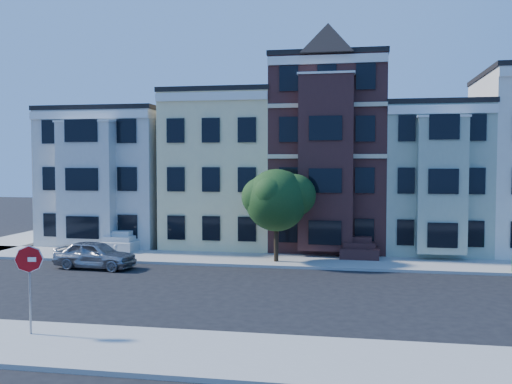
% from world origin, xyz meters
% --- Properties ---
extents(ground, '(120.00, 120.00, 0.00)m').
position_xyz_m(ground, '(0.00, 0.00, 0.00)').
color(ground, black).
extents(far_sidewalk, '(60.00, 4.00, 0.15)m').
position_xyz_m(far_sidewalk, '(0.00, 8.00, 0.07)').
color(far_sidewalk, '#9E9B93').
rests_on(far_sidewalk, ground).
extents(near_sidewalk, '(60.00, 4.00, 0.15)m').
position_xyz_m(near_sidewalk, '(0.00, -8.00, 0.07)').
color(near_sidewalk, '#9E9B93').
rests_on(near_sidewalk, ground).
extents(house_white, '(8.00, 9.00, 9.00)m').
position_xyz_m(house_white, '(-15.00, 14.50, 4.50)').
color(house_white, beige).
rests_on(house_white, ground).
extents(house_yellow, '(7.00, 9.00, 10.00)m').
position_xyz_m(house_yellow, '(-7.00, 14.50, 5.00)').
color(house_yellow, '#F6E09F').
rests_on(house_yellow, ground).
extents(house_brown, '(7.00, 9.00, 12.00)m').
position_xyz_m(house_brown, '(0.00, 14.50, 6.00)').
color(house_brown, '#3D1C1B').
rests_on(house_brown, ground).
extents(house_green, '(6.00, 9.00, 9.00)m').
position_xyz_m(house_green, '(6.50, 14.50, 4.50)').
color(house_green, '#9CAC95').
rests_on(house_green, ground).
extents(street_tree, '(5.78, 5.78, 6.34)m').
position_xyz_m(street_tree, '(-2.59, 7.30, 3.32)').
color(street_tree, '#244C1C').
rests_on(street_tree, far_sidewalk).
extents(parked_car, '(4.51, 2.11, 1.49)m').
position_xyz_m(parked_car, '(-11.88, 4.25, 0.75)').
color(parked_car, gray).
rests_on(parked_car, ground).
extents(fire_hydrant, '(0.24, 0.24, 0.61)m').
position_xyz_m(fire_hydrant, '(-11.83, 6.76, 0.46)').
color(fire_hydrant, silver).
rests_on(fire_hydrant, far_sidewalk).
extents(stop_sign, '(0.89, 0.19, 3.22)m').
position_xyz_m(stop_sign, '(-8.45, -7.36, 1.76)').
color(stop_sign, '#A50A0E').
rests_on(stop_sign, near_sidewalk).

